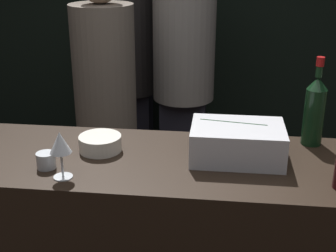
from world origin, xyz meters
TOP-DOWN VIEW (x-y plane):
  - ice_bin_with_bottles at (0.25, 0.31)m, footprint 0.34×0.24m
  - bowl_white at (-0.26, 0.32)m, footprint 0.16×0.16m
  - wine_glass at (-0.33, 0.09)m, footprint 0.07×0.07m
  - candle_votive at (-0.41, 0.15)m, footprint 0.07×0.07m
  - red_wine_bottle_burgundy at (0.55, 0.48)m, footprint 0.08×0.08m
  - person_in_hoodie at (-0.05, 1.60)m, footprint 0.39×0.39m
  - person_blond_tee at (-0.47, 1.96)m, footprint 0.38×0.38m
  - person_grey_polo at (-0.45, 1.13)m, footprint 0.34×0.34m

SIDE VIEW (x-z plane):
  - person_blond_tee at x=-0.47m, z-range 0.09..1.79m
  - person_grey_polo at x=-0.45m, z-range 0.10..1.81m
  - person_in_hoodie at x=-0.05m, z-range 0.11..1.94m
  - candle_votive at x=-0.41m, z-range 1.05..1.10m
  - bowl_white at x=-0.26m, z-range 1.05..1.11m
  - ice_bin_with_bottles at x=0.25m, z-range 1.05..1.18m
  - wine_glass at x=-0.33m, z-range 1.09..1.25m
  - red_wine_bottle_burgundy at x=0.55m, z-range 1.02..1.36m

